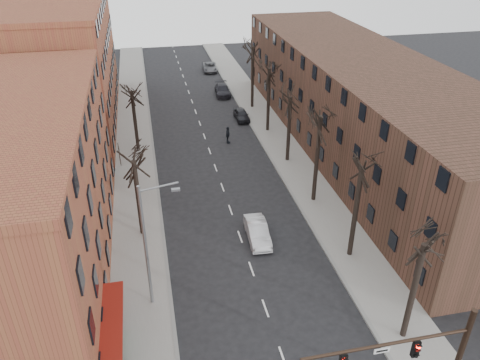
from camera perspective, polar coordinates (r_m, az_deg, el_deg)
sidewalk_left at (r=53.52m, az=-12.74°, el=4.14°), size 4.00×90.00×0.15m
sidewalk_right at (r=55.36m, az=4.04°, el=5.70°), size 4.00×90.00×0.15m
building_left_near at (r=34.37m, az=-26.72°, el=-2.40°), size 12.00×26.00×12.00m
building_left_far at (r=60.42m, az=-21.37°, el=12.82°), size 12.00×28.00×14.00m
building_right at (r=51.97m, az=14.38°, el=9.07°), size 12.00×50.00×10.00m
awning_left at (r=29.92m, az=-14.68°, el=-20.19°), size 1.20×7.00×0.15m
tree_right_a at (r=31.68m, az=19.18°, el=-17.54°), size 5.20×5.20×10.00m
tree_right_b at (r=36.74m, az=13.16°, el=-8.92°), size 5.20×5.20×10.80m
tree_right_c at (r=42.71m, az=8.91°, el=-2.46°), size 5.20×5.20×11.60m
tree_right_d at (r=49.25m, az=5.77°, el=2.35°), size 5.20×5.20×10.00m
tree_right_e at (r=56.17m, az=3.37°, el=6.01°), size 5.20×5.20×10.80m
tree_right_f at (r=63.35m, az=1.48°, el=8.84°), size 5.20×5.20×11.60m
tree_left_a at (r=38.76m, az=-11.76°, el=-6.45°), size 5.20×5.20×9.50m
tree_left_b at (r=52.63m, az=-12.28°, el=3.66°), size 5.20×5.20×9.50m
signal_mast_arm at (r=24.90m, az=22.20°, el=-19.60°), size 8.14×0.30×7.20m
streetlight at (r=29.32m, az=-11.16°, el=-7.43°), size 2.45×0.22×9.03m
silver_sedan at (r=36.99m, az=2.14°, el=-6.31°), size 1.72×4.47×1.45m
parked_car_near at (r=59.04m, az=0.19°, el=7.96°), size 1.64×3.94×1.33m
parked_car_mid at (r=67.88m, az=-2.16°, el=10.90°), size 2.36×5.04×1.42m
parked_car_far at (r=79.24m, az=-3.70°, el=13.56°), size 2.57×4.89×1.31m
pedestrian_crossing at (r=52.57m, az=-1.50°, el=5.50°), size 0.87×1.24×1.95m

